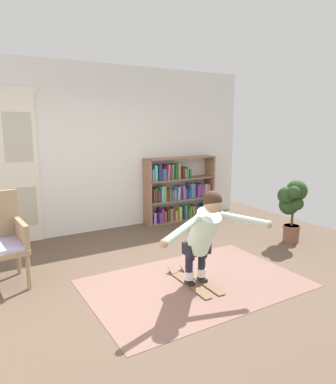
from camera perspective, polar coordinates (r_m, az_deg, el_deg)
ground_plane at (r=4.39m, az=1.67°, el=-14.52°), size 7.20×7.20×0.00m
back_wall at (r=6.33m, az=-11.03°, el=6.79°), size 6.00×0.10×2.90m
double_door at (r=5.95m, az=-25.48°, el=3.53°), size 1.22×0.05×2.45m
rug at (r=4.39m, az=4.41°, el=-14.53°), size 2.55×1.68×0.01m
bookshelf at (r=6.92m, az=1.63°, el=-0.21°), size 1.49×0.30×1.25m
potted_plant at (r=5.98m, az=19.46°, el=-1.65°), size 0.46×0.42×1.01m
skis_pair at (r=4.40m, az=4.19°, el=-14.15°), size 0.30×0.87×0.07m
person_skier at (r=4.00m, az=5.91°, el=-6.31°), size 1.44×0.65×1.12m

